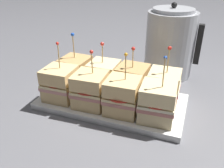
# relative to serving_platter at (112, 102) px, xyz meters

# --- Properties ---
(ground_plane) EXTENTS (6.00, 6.00, 0.00)m
(ground_plane) POSITION_rel_serving_platter_xyz_m (0.00, 0.00, -0.01)
(ground_plane) COLOR slate
(serving_platter) EXTENTS (0.44, 0.22, 0.02)m
(serving_platter) POSITION_rel_serving_platter_xyz_m (0.00, 0.00, 0.00)
(serving_platter) COLOR white
(serving_platter) RESTS_ON ground_plane
(sandwich_front_far_left) EXTENTS (0.10, 0.10, 0.18)m
(sandwich_front_far_left) POSITION_rel_serving_platter_xyz_m (-0.15, -0.05, 0.06)
(sandwich_front_far_left) COLOR #DBB77A
(sandwich_front_far_left) RESTS_ON serving_platter
(sandwich_front_center_left) EXTENTS (0.10, 0.10, 0.17)m
(sandwich_front_center_left) POSITION_rel_serving_platter_xyz_m (-0.05, -0.05, 0.06)
(sandwich_front_center_left) COLOR #DBB77A
(sandwich_front_center_left) RESTS_ON serving_platter
(sandwich_front_center_right) EXTENTS (0.10, 0.10, 0.17)m
(sandwich_front_center_right) POSITION_rel_serving_platter_xyz_m (0.05, -0.05, 0.06)
(sandwich_front_center_right) COLOR #DBB77A
(sandwich_front_center_right) RESTS_ON serving_platter
(sandwich_front_far_right) EXTENTS (0.10, 0.10, 0.18)m
(sandwich_front_far_right) POSITION_rel_serving_platter_xyz_m (0.15, -0.05, 0.06)
(sandwich_front_far_right) COLOR beige
(sandwich_front_far_right) RESTS_ON serving_platter
(sandwich_back_far_left) EXTENTS (0.10, 0.10, 0.18)m
(sandwich_back_far_left) POSITION_rel_serving_platter_xyz_m (-0.15, 0.05, 0.06)
(sandwich_back_far_left) COLOR tan
(sandwich_back_far_left) RESTS_ON serving_platter
(sandwich_back_center_left) EXTENTS (0.09, 0.09, 0.16)m
(sandwich_back_center_left) POSITION_rel_serving_platter_xyz_m (-0.05, 0.05, 0.06)
(sandwich_back_center_left) COLOR beige
(sandwich_back_center_left) RESTS_ON serving_platter
(sandwich_back_center_right) EXTENTS (0.10, 0.10, 0.16)m
(sandwich_back_center_right) POSITION_rel_serving_platter_xyz_m (0.05, 0.05, 0.06)
(sandwich_back_center_right) COLOR tan
(sandwich_back_center_right) RESTS_ON serving_platter
(sandwich_back_far_right) EXTENTS (0.09, 0.09, 0.17)m
(sandwich_back_far_right) POSITION_rel_serving_platter_xyz_m (0.15, 0.05, 0.06)
(sandwich_back_far_right) COLOR beige
(sandwich_back_far_right) RESTS_ON serving_platter
(kettle_steel) EXTENTS (0.20, 0.18, 0.27)m
(kettle_steel) POSITION_rel_serving_platter_xyz_m (0.12, 0.28, 0.11)
(kettle_steel) COLOR #B7BABF
(kettle_steel) RESTS_ON ground_plane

